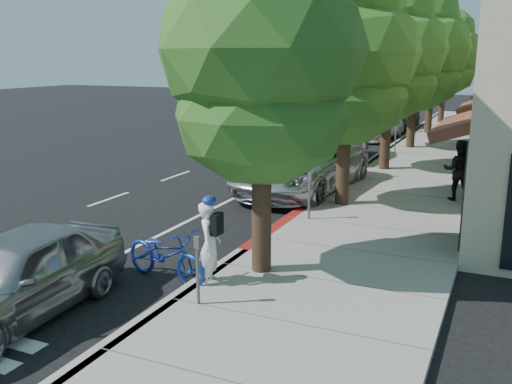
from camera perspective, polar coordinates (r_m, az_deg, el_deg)
The scene contains 18 objects.
ground at distance 14.05m, azimuth 0.47°, elevation -5.09°, with size 120.00×120.00×0.00m, color black.
sidewalk at distance 20.89m, azimuth 15.27°, elevation 0.82°, with size 4.60×56.00×0.15m, color gray.
curb at distance 21.35m, azimuth 9.18°, elevation 1.40°, with size 0.30×56.00×0.15m, color #9E998E.
curb_red_segment at distance 14.90m, azimuth 2.02°, elevation -3.70°, with size 0.32×4.00×0.15m, color maroon.
street_tree_0 at distance 11.13m, azimuth 0.59°, elevation 13.49°, with size 4.06×4.06×7.14m.
street_tree_1 at distance 16.80m, azimuth 9.08°, elevation 13.30°, with size 4.21×4.21×7.18m.
street_tree_2 at distance 22.64m, azimuth 13.26°, elevation 13.51°, with size 4.34×4.34×7.43m.
street_tree_3 at distance 28.54m, azimuth 15.71°, elevation 13.51°, with size 5.10×5.10×7.80m.
street_tree_4 at distance 34.48m, azimuth 17.27°, elevation 12.89°, with size 4.03×4.03×7.15m.
street_tree_5 at distance 40.44m, azimuth 18.42°, elevation 12.99°, with size 4.76×4.76×7.54m.
cyclist at distance 11.11m, azimuth -4.62°, elevation -5.40°, with size 0.65×0.42×1.77m, color white.
bicycle at distance 11.73m, azimuth -9.03°, elevation -6.18°, with size 0.75×2.14×1.12m, color #17339E.
silver_suv at distance 19.12m, azimuth 4.55°, elevation 2.59°, with size 2.92×6.33×1.76m, color silver.
dark_sedan at distance 25.16m, azimuth 8.70°, elevation 4.90°, with size 1.69×4.84×1.59m, color black.
white_pickup at distance 32.35m, azimuth 11.84°, elevation 6.57°, with size 2.12×5.23×1.52m, color white.
dark_suv_far at distance 36.44m, azimuth 13.82°, elevation 7.40°, with size 2.06×5.12×1.75m, color black.
near_car_a at distance 10.76m, azimuth -22.93°, elevation -7.72°, with size 1.84×4.57×1.56m, color #A4A4A8.
pedestrian at distance 18.43m, azimuth 19.59°, elevation 2.07°, with size 0.90×0.70×1.86m, color black.
Camera 1 is at (5.37, -12.19, 4.46)m, focal length 40.00 mm.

